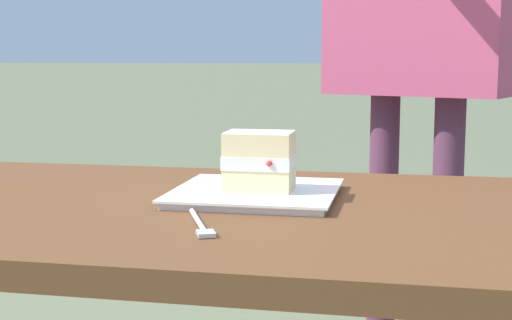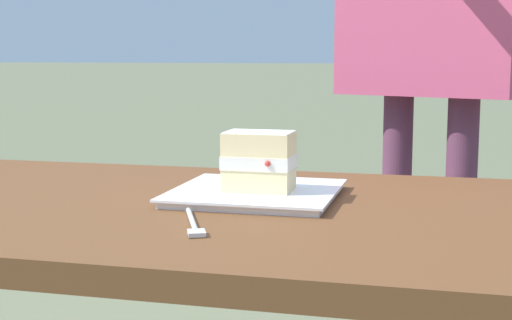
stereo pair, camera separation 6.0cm
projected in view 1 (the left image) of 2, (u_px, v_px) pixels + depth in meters
The scene contains 4 objects.
patio_table at pixel (185, 258), 1.26m from camera, with size 1.47×0.76×0.68m.
dessert_plate at pixel (256, 193), 1.29m from camera, with size 0.28×0.28×0.02m.
cake_slice at pixel (259, 161), 1.27m from camera, with size 0.12×0.09×0.10m.
dessert_fork at pixel (200, 224), 1.07m from camera, with size 0.08×0.16×0.01m.
Camera 1 is at (0.36, -1.18, 0.93)m, focal length 52.51 mm.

